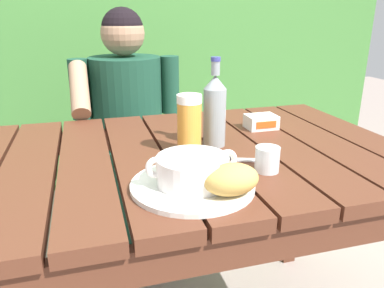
# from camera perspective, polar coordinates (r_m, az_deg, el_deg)

# --- Properties ---
(dining_table) EXTENTS (1.30, 0.85, 0.77)m
(dining_table) POSITION_cam_1_polar(r_m,az_deg,el_deg) (1.14, -0.68, -5.66)
(dining_table) COLOR #532B1C
(dining_table) RESTS_ON ground_plane
(hedge_backdrop) EXTENTS (3.77, 0.89, 2.85)m
(hedge_backdrop) POSITION_cam_1_polar(r_m,az_deg,el_deg) (2.86, -9.09, 20.46)
(hedge_backdrop) COLOR #407936
(hedge_backdrop) RESTS_ON ground_plane
(chair_near_diner) EXTENTS (0.44, 0.47, 0.90)m
(chair_near_diner) POSITION_cam_1_polar(r_m,az_deg,el_deg) (2.00, -9.90, -1.57)
(chair_near_diner) COLOR #5D2D1D
(chair_near_diner) RESTS_ON ground_plane
(person_eating) EXTENTS (0.48, 0.47, 1.18)m
(person_eating) POSITION_cam_1_polar(r_m,az_deg,el_deg) (1.73, -9.69, 3.69)
(person_eating) COLOR #18402E
(person_eating) RESTS_ON ground_plane
(serving_plate) EXTENTS (0.29, 0.29, 0.01)m
(serving_plate) POSITION_cam_1_polar(r_m,az_deg,el_deg) (0.87, 0.08, -6.24)
(serving_plate) COLOR white
(serving_plate) RESTS_ON dining_table
(soup_bowl) EXTENTS (0.22, 0.17, 0.07)m
(soup_bowl) POSITION_cam_1_polar(r_m,az_deg,el_deg) (0.85, 0.08, -3.85)
(soup_bowl) COLOR white
(soup_bowl) RESTS_ON serving_plate
(bread_roll) EXTENTS (0.13, 0.10, 0.07)m
(bread_roll) POSITION_cam_1_polar(r_m,az_deg,el_deg) (0.81, 5.90, -5.33)
(bread_roll) COLOR tan
(bread_roll) RESTS_ON serving_plate
(beer_glass) EXTENTS (0.07, 0.07, 0.17)m
(beer_glass) POSITION_cam_1_polar(r_m,az_deg,el_deg) (1.06, -0.25, 3.04)
(beer_glass) COLOR gold
(beer_glass) RESTS_ON dining_table
(beer_bottle) EXTENTS (0.07, 0.07, 0.26)m
(beer_bottle) POSITION_cam_1_polar(r_m,az_deg,el_deg) (1.12, 3.47, 5.25)
(beer_bottle) COLOR gray
(beer_bottle) RESTS_ON dining_table
(water_glass_small) EXTENTS (0.06, 0.06, 0.06)m
(water_glass_small) POSITION_cam_1_polar(r_m,az_deg,el_deg) (0.97, 11.36, -2.28)
(water_glass_small) COLOR silver
(water_glass_small) RESTS_ON dining_table
(butter_tub) EXTENTS (0.10, 0.08, 0.05)m
(butter_tub) POSITION_cam_1_polar(r_m,az_deg,el_deg) (1.33, 10.46, 3.35)
(butter_tub) COLOR white
(butter_tub) RESTS_ON dining_table
(table_knife) EXTENTS (0.14, 0.07, 0.01)m
(table_knife) POSITION_cam_1_polar(r_m,az_deg,el_deg) (1.03, 5.90, -2.32)
(table_knife) COLOR silver
(table_knife) RESTS_ON dining_table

